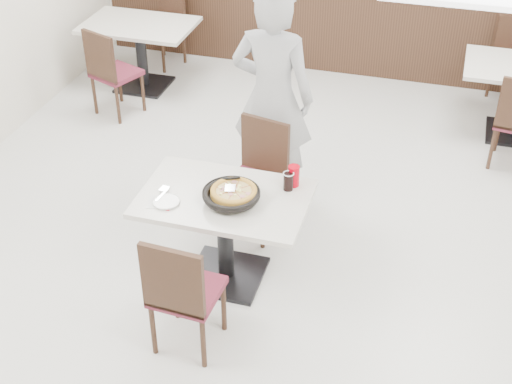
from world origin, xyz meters
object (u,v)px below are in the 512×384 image
(pizza_pan, at_px, (231,197))
(pizza, at_px, (234,193))
(main_table, at_px, (225,238))
(chair_near, at_px, (187,289))
(bg_chair_left_far, at_px, (161,26))
(side_plate, at_px, (166,202))
(chair_far, at_px, (254,181))
(cola_glass, at_px, (288,182))
(bg_table_left, at_px, (142,56))
(diner_person, at_px, (272,98))
(red_cup, at_px, (294,176))
(bg_chair_left_near, at_px, (116,71))

(pizza_pan, height_order, pizza, pizza)
(main_table, relative_size, chair_near, 1.26)
(main_table, bearing_deg, bg_chair_left_far, 119.16)
(chair_near, xyz_separation_m, side_plate, (-0.34, 0.51, 0.28))
(chair_far, distance_m, cola_glass, 0.66)
(main_table, xyz_separation_m, chair_far, (0.03, 0.63, 0.10))
(cola_glass, distance_m, bg_chair_left_far, 4.07)
(chair_far, relative_size, bg_table_left, 0.79)
(main_table, bearing_deg, chair_near, -92.35)
(chair_far, relative_size, pizza_pan, 2.50)
(pizza_pan, relative_size, bg_table_left, 0.32)
(diner_person, bearing_deg, red_cup, 115.81)
(pizza, bearing_deg, red_cup, 39.96)
(red_cup, relative_size, bg_chair_left_far, 0.17)
(chair_near, bearing_deg, red_cup, 67.72)
(chair_near, height_order, pizza_pan, chair_near)
(pizza, relative_size, bg_chair_left_near, 0.35)
(bg_chair_left_near, bearing_deg, chair_near, -35.10)
(bg_chair_left_far, bearing_deg, bg_table_left, 113.82)
(pizza_pan, distance_m, bg_table_left, 3.56)
(chair_near, xyz_separation_m, pizza, (0.11, 0.68, 0.34))
(main_table, bearing_deg, pizza_pan, -35.19)
(cola_glass, xyz_separation_m, red_cup, (0.02, 0.06, 0.02))
(bg_table_left, relative_size, bg_chair_left_far, 1.26)
(cola_glass, height_order, bg_chair_left_near, bg_chair_left_near)
(pizza_pan, distance_m, red_cup, 0.49)
(bg_chair_left_far, bearing_deg, red_cup, 148.84)
(chair_near, height_order, pizza, chair_near)
(main_table, relative_size, pizza_pan, 3.15)
(main_table, bearing_deg, side_plate, -152.48)
(pizza_pan, distance_m, bg_chair_left_near, 3.04)
(bg_table_left, bearing_deg, chair_near, -61.87)
(main_table, xyz_separation_m, cola_glass, (0.42, 0.21, 0.44))
(chair_near, relative_size, pizza_pan, 2.50)
(chair_far, relative_size, side_plate, 4.94)
(side_plate, xyz_separation_m, diner_person, (0.40, 1.37, 0.20))
(pizza, height_order, red_cup, red_cup)
(chair_near, height_order, diner_person, diner_person)
(pizza_pan, bearing_deg, red_cup, 41.62)
(main_table, bearing_deg, red_cup, 32.14)
(bg_chair_left_far, bearing_deg, side_plate, 135.56)
(side_plate, relative_size, bg_chair_left_near, 0.20)
(chair_far, distance_m, pizza, 0.74)
(pizza, bearing_deg, bg_chair_left_far, 120.00)
(chair_near, bearing_deg, bg_table_left, 121.38)
(side_plate, bearing_deg, pizza_pan, 17.71)
(main_table, relative_size, red_cup, 7.50)
(pizza_pan, height_order, cola_glass, cola_glass)
(side_plate, bearing_deg, pizza, 20.44)
(pizza, bearing_deg, diner_person, 92.34)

